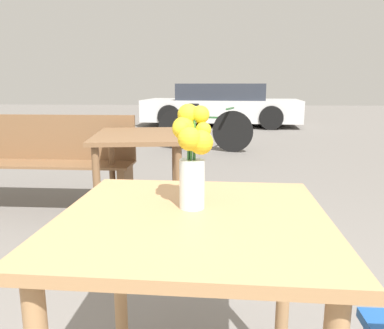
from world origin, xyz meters
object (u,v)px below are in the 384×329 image
(flower_vase, at_px, (192,155))
(table_back, at_px, (140,151))
(parked_car, at_px, (222,105))
(bench_near, at_px, (23,157))
(table_front, at_px, (193,257))
(bicycle, at_px, (204,130))

(flower_vase, bearing_deg, table_back, 106.25)
(flower_vase, relative_size, parked_car, 0.07)
(bench_near, distance_m, parked_car, 7.54)
(table_front, height_order, flower_vase, flower_vase)
(bench_near, height_order, bicycle, bench_near)
(table_back, bearing_deg, bicycle, 84.14)
(bench_near, xyz_separation_m, table_back, (1.15, -0.43, 0.15))
(table_front, height_order, parked_car, parked_car)
(table_front, distance_m, parked_car, 9.47)
(parked_car, bearing_deg, flower_vase, -91.53)
(table_front, height_order, bench_near, bench_near)
(flower_vase, distance_m, parked_car, 9.42)
(table_front, xyz_separation_m, table_back, (-0.50, 1.73, 0.00))
(parked_car, bearing_deg, bench_near, -104.49)
(flower_vase, height_order, bicycle, flower_vase)
(bench_near, xyz_separation_m, parked_car, (1.89, 7.30, 0.07))
(flower_vase, bearing_deg, parked_car, 88.47)
(flower_vase, relative_size, bench_near, 0.15)
(table_front, xyz_separation_m, flower_vase, (-0.01, 0.06, 0.29))
(bench_near, height_order, parked_car, parked_car)
(parked_car, bearing_deg, bicycle, -95.12)
(table_front, bearing_deg, flower_vase, 96.48)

